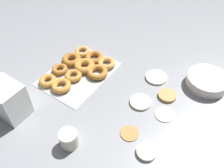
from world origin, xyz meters
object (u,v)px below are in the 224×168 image
at_px(pancake_2, 141,102).
at_px(pancake_3, 156,77).
at_px(pancake_4, 167,95).
at_px(batter_bowl, 207,81).
at_px(donut_tray, 80,69).
at_px(paper_cup, 69,139).
at_px(pancake_1, 164,114).
at_px(pancake_5, 146,152).
at_px(container_stack, 8,100).
at_px(pancake_0, 130,133).

relative_size(pancake_2, pancake_3, 0.91).
bearing_deg(pancake_4, pancake_2, -40.11).
relative_size(pancake_4, batter_bowl, 0.43).
relative_size(donut_tray, paper_cup, 5.26).
height_order(pancake_1, donut_tray, donut_tray).
xyz_separation_m(pancake_2, pancake_5, (0.22, 0.15, 0.00)).
distance_m(pancake_1, paper_cup, 0.44).
bearing_deg(pancake_1, pancake_3, -144.63).
distance_m(batter_bowl, container_stack, 0.94).
height_order(pancake_0, pancake_1, same).
bearing_deg(pancake_5, pancake_3, -158.38).
distance_m(pancake_0, container_stack, 0.54).
xyz_separation_m(pancake_1, paper_cup, (0.35, -0.26, 0.03)).
bearing_deg(pancake_0, batter_bowl, 159.70).
distance_m(pancake_4, batter_bowl, 0.22).
distance_m(pancake_3, batter_bowl, 0.25).
relative_size(pancake_0, batter_bowl, 0.39).
height_order(pancake_0, pancake_3, pancake_3).
bearing_deg(pancake_0, pancake_4, 171.38).
bearing_deg(pancake_4, pancake_3, -129.87).
relative_size(pancake_1, pancake_5, 1.07).
bearing_deg(batter_bowl, pancake_2, -37.12).
distance_m(pancake_0, pancake_3, 0.37).
distance_m(donut_tray, container_stack, 0.40).
bearing_deg(donut_tray, paper_cup, 34.04).
distance_m(pancake_2, pancake_4, 0.14).
xyz_separation_m(pancake_4, pancake_5, (0.32, 0.06, 0.00)).
bearing_deg(pancake_1, batter_bowl, 162.53).
height_order(pancake_2, pancake_4, pancake_4).
distance_m(batter_bowl, paper_cup, 0.73).
bearing_deg(pancake_1, pancake_0, -24.90).
xyz_separation_m(pancake_4, paper_cup, (0.46, -0.22, 0.03)).
height_order(pancake_0, pancake_2, pancake_2).
bearing_deg(batter_bowl, pancake_4, -35.28).
xyz_separation_m(pancake_0, pancake_2, (-0.18, -0.05, 0.00)).
bearing_deg(pancake_4, paper_cup, -25.50).
height_order(pancake_4, donut_tray, donut_tray).
bearing_deg(container_stack, pancake_3, 142.27).
distance_m(pancake_2, donut_tray, 0.38).
relative_size(pancake_3, paper_cup, 1.47).
distance_m(pancake_4, paper_cup, 0.51).
xyz_separation_m(pancake_2, pancake_3, (-0.19, -0.01, -0.00)).
height_order(donut_tray, batter_bowl, batter_bowl).
distance_m(pancake_4, pancake_5, 0.33).
height_order(pancake_5, container_stack, container_stack).
bearing_deg(batter_bowl, pancake_3, -67.32).
xyz_separation_m(pancake_0, container_stack, (0.20, -0.50, 0.08)).
distance_m(pancake_2, paper_cup, 0.38).
relative_size(pancake_1, donut_tray, 0.22).
relative_size(pancake_3, donut_tray, 0.28).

